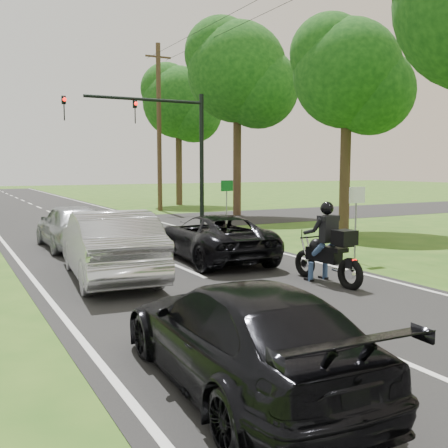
{
  "coord_description": "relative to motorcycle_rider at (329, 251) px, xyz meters",
  "views": [
    {
      "loc": [
        -5.46,
        -8.15,
        2.69
      ],
      "look_at": [
        0.5,
        3.0,
        1.3
      ],
      "focal_mm": 42.0,
      "sensor_mm": 36.0,
      "label": 1
    }
  ],
  "objects": [
    {
      "name": "dark_car_behind",
      "position": [
        -4.65,
        -4.01,
        -0.09
      ],
      "size": [
        2.07,
        4.61,
        1.31
      ],
      "primitive_type": "imported",
      "rotation": [
        0.0,
        0.0,
        3.09
      ],
      "color": "black",
      "rests_on": "road"
    },
    {
      "name": "silver_suv",
      "position": [
        -4.08,
        8.06,
        0.01
      ],
      "size": [
        1.79,
        4.44,
        1.51
      ],
      "primitive_type": "imported",
      "rotation": [
        0.0,
        0.0,
        3.14
      ],
      "color": "#9B9EA2",
      "rests_on": "road"
    },
    {
      "name": "silver_sedan",
      "position": [
        -4.32,
        2.84,
        0.08
      ],
      "size": [
        2.23,
        5.15,
        1.65
      ],
      "primitive_type": "imported",
      "rotation": [
        0.0,
        0.0,
        3.04
      ],
      "color": "#B4B4B9",
      "rests_on": "road"
    },
    {
      "name": "tree_row_d",
      "position": [
        6.83,
        15.57,
        6.68
      ],
      "size": [
        5.76,
        5.58,
        10.45
      ],
      "color": "#332316",
      "rests_on": "ground"
    },
    {
      "name": "tree_row_e",
      "position": [
        7.21,
        24.59,
        6.08
      ],
      "size": [
        5.28,
        5.12,
        9.61
      ],
      "color": "#332316",
      "rests_on": "ground"
    },
    {
      "name": "tree_row_c",
      "position": [
        7.48,
        7.61,
        5.48
      ],
      "size": [
        4.8,
        4.65,
        8.76
      ],
      "color": "#332316",
      "rests_on": "ground"
    },
    {
      "name": "traffic_signal",
      "position": [
        1.07,
        12.81,
        3.38
      ],
      "size": [
        6.38,
        0.44,
        6.0
      ],
      "color": "black",
      "rests_on": "ground"
    },
    {
      "name": "dark_suv",
      "position": [
        -0.96,
        3.92,
        -0.08
      ],
      "size": [
        2.59,
        4.93,
        1.33
      ],
      "primitive_type": "imported",
      "rotation": [
        0.0,
        0.0,
        3.06
      ],
      "color": "black",
      "rests_on": "road"
    },
    {
      "name": "cross_road",
      "position": [
        -2.27,
        14.81,
        -0.75
      ],
      "size": [
        60.0,
        7.0,
        0.01
      ],
      "primitive_type": "cube",
      "color": "black",
      "rests_on": "ground"
    },
    {
      "name": "utility_pole_far",
      "position": [
        3.93,
        20.81,
        4.33
      ],
      "size": [
        1.6,
        0.28,
        10.0
      ],
      "color": "#4D3523",
      "rests_on": "ground"
    },
    {
      "name": "sign_white",
      "position": [
        2.43,
        1.79,
        0.84
      ],
      "size": [
        0.55,
        0.07,
        2.12
      ],
      "color": "slate",
      "rests_on": "ground"
    },
    {
      "name": "ground",
      "position": [
        -2.27,
        -1.19,
        -0.76
      ],
      "size": [
        140.0,
        140.0,
        0.0
      ],
      "primitive_type": "plane",
      "color": "#2C5618",
      "rests_on": "ground"
    },
    {
      "name": "sign_green",
      "position": [
        2.63,
        9.79,
        0.84
      ],
      "size": [
        0.55,
        0.07,
        2.12
      ],
      "color": "slate",
      "rests_on": "ground"
    },
    {
      "name": "motorcycle_rider",
      "position": [
        0.0,
        0.0,
        0.0
      ],
      "size": [
        0.63,
        2.23,
        1.92
      ],
      "rotation": [
        0.0,
        0.0,
        0.06
      ],
      "color": "black",
      "rests_on": "ground"
    },
    {
      "name": "road",
      "position": [
        -2.27,
        8.81,
        -0.75
      ],
      "size": [
        8.0,
        100.0,
        0.01
      ],
      "primitive_type": "cube",
      "color": "black",
      "rests_on": "ground"
    }
  ]
}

